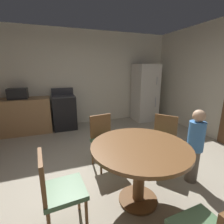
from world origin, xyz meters
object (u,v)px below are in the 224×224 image
(refrigerator, at_px, (145,93))
(microwave, at_px, (18,94))
(person_child, at_px, (195,145))
(chair_west, at_px, (57,188))
(chair_northeast, at_px, (163,138))
(oven_range, at_px, (64,112))
(dining_table, at_px, (140,158))
(chair_north, at_px, (104,137))

(refrigerator, distance_m, microwave, 3.58)
(person_child, bearing_deg, chair_west, 0.01)
(chair_west, bearing_deg, person_child, -0.01)
(chair_northeast, bearing_deg, refrigerator, -151.26)
(oven_range, bearing_deg, dining_table, -78.16)
(chair_northeast, height_order, chair_west, same)
(refrigerator, relative_size, chair_west, 2.02)
(microwave, relative_size, person_child, 0.40)
(chair_northeast, relative_size, chair_west, 1.00)
(microwave, distance_m, chair_west, 3.28)
(chair_north, distance_m, person_child, 1.39)
(oven_range, bearing_deg, refrigerator, -1.23)
(microwave, xyz_separation_m, chair_north, (1.56, -2.13, -0.53))
(oven_range, height_order, chair_northeast, oven_range)
(refrigerator, bearing_deg, chair_northeast, -114.25)
(microwave, bearing_deg, oven_range, 0.19)
(refrigerator, relative_size, dining_table, 1.52)
(oven_range, relative_size, chair_west, 1.26)
(oven_range, xyz_separation_m, chair_west, (-0.30, -3.14, 0.03))
(microwave, relative_size, chair_north, 0.51)
(refrigerator, height_order, chair_west, refrigerator)
(microwave, height_order, dining_table, microwave)
(oven_range, xyz_separation_m, chair_north, (0.48, -2.13, 0.03))
(dining_table, height_order, chair_northeast, chair_northeast)
(refrigerator, xyz_separation_m, chair_west, (-2.81, -3.09, -0.38))
(chair_north, bearing_deg, chair_northeast, 58.62)
(microwave, height_order, chair_north, microwave)
(refrigerator, bearing_deg, chair_north, -134.19)
(oven_range, bearing_deg, microwave, -179.81)
(oven_range, xyz_separation_m, microwave, (-1.07, -0.00, 0.56))
(oven_range, bearing_deg, person_child, -62.33)
(dining_table, bearing_deg, person_child, 4.59)
(oven_range, relative_size, dining_table, 0.95)
(microwave, bearing_deg, person_child, -48.51)
(dining_table, distance_m, chair_west, 0.96)
(dining_table, xyz_separation_m, chair_north, (-0.16, 0.94, -0.10))
(dining_table, relative_size, chair_northeast, 1.33)
(chair_west, bearing_deg, chair_north, 47.58)
(microwave, height_order, chair_northeast, microwave)
(chair_northeast, bearing_deg, dining_table, 0.00)
(dining_table, height_order, chair_north, chair_north)
(oven_range, distance_m, chair_north, 2.19)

